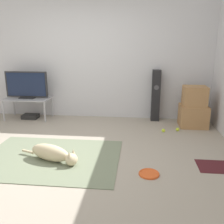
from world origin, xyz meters
The scene contains 14 objects.
ground_plane centered at (0.00, 0.00, 0.00)m, with size 12.00×12.00×0.00m, color #9E9384.
wall_back centered at (0.00, 2.10, 1.27)m, with size 8.00×0.06×2.55m.
area_rug centered at (-0.20, -0.11, 0.01)m, with size 1.98×1.45×0.01m.
dog centered at (-0.13, -0.22, 0.12)m, with size 0.91×0.40×0.24m.
frisbee centered at (1.20, -0.44, 0.01)m, with size 0.26×0.26×0.03m.
cardboard_box_lower centered at (2.14, 1.59, 0.21)m, with size 0.53×0.46×0.43m.
cardboard_box_upper centered at (2.13, 1.57, 0.62)m, with size 0.44×0.38×0.38m.
floor_speaker centered at (1.41, 1.93, 0.54)m, with size 0.18×0.18×1.08m.
tv_stand centered at (-1.35, 1.76, 0.41)m, with size 0.97×0.52×0.46m.
tv centered at (-1.35, 1.76, 0.74)m, with size 0.92×0.20×0.58m.
tennis_ball_by_boxes centered at (1.80, 1.26, 0.03)m, with size 0.07×0.07×0.07m.
tennis_ball_near_speaker centered at (1.53, 1.17, 0.03)m, with size 0.07×0.07×0.07m.
game_console centered at (-1.33, 1.76, 0.04)m, with size 0.34×0.25×0.09m.
door_mat centered at (2.15, -0.13, 0.00)m, with size 0.57×0.39×0.01m.
Camera 1 is at (1.03, -3.32, 1.61)m, focal length 40.00 mm.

